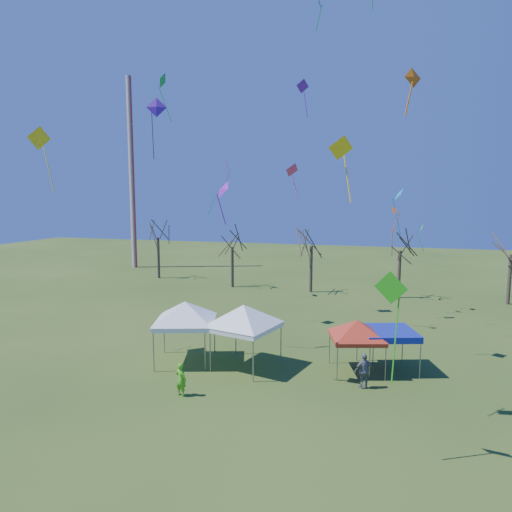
{
  "coord_description": "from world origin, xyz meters",
  "views": [
    {
      "loc": [
        4.75,
        -20.33,
        9.46
      ],
      "look_at": [
        -1.95,
        3.0,
        6.32
      ],
      "focal_mm": 32.0,
      "sensor_mm": 36.0,
      "label": 1
    }
  ],
  "objects_px": {
    "radio_mast": "(132,174)",
    "tree_3": "(401,234)",
    "tree_0": "(157,223)",
    "tree_4": "(512,236)",
    "tree_1": "(232,232)",
    "tree_2": "(312,229)",
    "person_green": "(181,379)",
    "tent_white_mid": "(244,309)",
    "tent_red": "(357,324)",
    "person_grey": "(364,371)",
    "tent_blue": "(388,333)",
    "tent_white_west": "(185,306)"
  },
  "relations": [
    {
      "from": "radio_mast",
      "to": "tree_3",
      "type": "distance_m",
      "value": 36.04
    },
    {
      "from": "person_green",
      "to": "tree_1",
      "type": "bearing_deg",
      "value": -60.27
    },
    {
      "from": "tree_2",
      "to": "tree_1",
      "type": "bearing_deg",
      "value": 178.15
    },
    {
      "from": "tree_2",
      "to": "tent_white_west",
      "type": "relative_size",
      "value": 1.84
    },
    {
      "from": "tree_3",
      "to": "tent_blue",
      "type": "height_order",
      "value": "tree_3"
    },
    {
      "from": "tent_white_west",
      "to": "tent_red",
      "type": "height_order",
      "value": "tent_white_west"
    },
    {
      "from": "tree_4",
      "to": "tent_red",
      "type": "bearing_deg",
      "value": -121.01
    },
    {
      "from": "tree_2",
      "to": "tent_red",
      "type": "distance_m",
      "value": 21.37
    },
    {
      "from": "tree_0",
      "to": "tent_red",
      "type": "relative_size",
      "value": 2.32
    },
    {
      "from": "tree_3",
      "to": "person_grey",
      "type": "distance_m",
      "value": 22.71
    },
    {
      "from": "tent_blue",
      "to": "tree_4",
      "type": "bearing_deg",
      "value": 61.53
    },
    {
      "from": "person_grey",
      "to": "tent_blue",
      "type": "bearing_deg",
      "value": -140.6
    },
    {
      "from": "tree_2",
      "to": "person_green",
      "type": "relative_size",
      "value": 5.03
    },
    {
      "from": "tent_white_mid",
      "to": "person_green",
      "type": "relative_size",
      "value": 2.77
    },
    {
      "from": "tree_2",
      "to": "tent_white_mid",
      "type": "distance_m",
      "value": 21.47
    },
    {
      "from": "tree_3",
      "to": "tent_white_mid",
      "type": "relative_size",
      "value": 1.75
    },
    {
      "from": "tree_3",
      "to": "tent_white_west",
      "type": "xyz_separation_m",
      "value": [
        -12.18,
        -21.07,
        -2.77
      ]
    },
    {
      "from": "tree_0",
      "to": "radio_mast",
      "type": "bearing_deg",
      "value": 137.23
    },
    {
      "from": "tree_1",
      "to": "tent_white_mid",
      "type": "distance_m",
      "value": 23.13
    },
    {
      "from": "tree_0",
      "to": "tree_3",
      "type": "bearing_deg",
      "value": -7.08
    },
    {
      "from": "tent_white_west",
      "to": "person_grey",
      "type": "height_order",
      "value": "tent_white_west"
    },
    {
      "from": "tree_1",
      "to": "tent_blue",
      "type": "height_order",
      "value": "tree_1"
    },
    {
      "from": "radio_mast",
      "to": "person_green",
      "type": "xyz_separation_m",
      "value": [
        23.56,
        -35.3,
        -11.69
      ]
    },
    {
      "from": "radio_mast",
      "to": "tent_red",
      "type": "distance_m",
      "value": 44.44
    },
    {
      "from": "tree_0",
      "to": "person_green",
      "type": "xyz_separation_m",
      "value": [
        16.41,
        -28.68,
        -5.67
      ]
    },
    {
      "from": "tree_2",
      "to": "tent_blue",
      "type": "relative_size",
      "value": 2.29
    },
    {
      "from": "person_green",
      "to": "person_grey",
      "type": "distance_m",
      "value": 9.01
    },
    {
      "from": "person_green",
      "to": "tree_2",
      "type": "bearing_deg",
      "value": -78.59
    },
    {
      "from": "tree_4",
      "to": "person_grey",
      "type": "distance_m",
      "value": 25.3
    },
    {
      "from": "tree_0",
      "to": "tree_4",
      "type": "height_order",
      "value": "tree_0"
    },
    {
      "from": "tent_blue",
      "to": "tent_white_west",
      "type": "bearing_deg",
      "value": -170.03
    },
    {
      "from": "tent_white_west",
      "to": "person_grey",
      "type": "distance_m",
      "value": 10.41
    },
    {
      "from": "tent_red",
      "to": "person_green",
      "type": "bearing_deg",
      "value": -145.38
    },
    {
      "from": "radio_mast",
      "to": "tent_red",
      "type": "relative_size",
      "value": 6.87
    },
    {
      "from": "tree_0",
      "to": "tent_white_mid",
      "type": "relative_size",
      "value": 1.87
    },
    {
      "from": "tree_3",
      "to": "radio_mast",
      "type": "bearing_deg",
      "value": 163.69
    },
    {
      "from": "tree_2",
      "to": "tent_white_mid",
      "type": "bearing_deg",
      "value": -90.87
    },
    {
      "from": "tree_0",
      "to": "tree_2",
      "type": "bearing_deg",
      "value": -9.24
    },
    {
      "from": "tent_white_west",
      "to": "tree_2",
      "type": "bearing_deg",
      "value": 79.98
    },
    {
      "from": "tent_blue",
      "to": "radio_mast",
      "type": "bearing_deg",
      "value": 138.64
    },
    {
      "from": "tree_4",
      "to": "tent_white_mid",
      "type": "relative_size",
      "value": 1.75
    },
    {
      "from": "tent_red",
      "to": "person_grey",
      "type": "xyz_separation_m",
      "value": [
        0.53,
        -2.09,
        -1.8
      ]
    },
    {
      "from": "tent_blue",
      "to": "person_grey",
      "type": "distance_m",
      "value": 3.31
    },
    {
      "from": "tree_3",
      "to": "tree_4",
      "type": "distance_m",
      "value": 9.32
    },
    {
      "from": "tree_4",
      "to": "tent_red",
      "type": "height_order",
      "value": "tree_4"
    },
    {
      "from": "tent_red",
      "to": "person_grey",
      "type": "height_order",
      "value": "tent_red"
    },
    {
      "from": "tree_1",
      "to": "tree_2",
      "type": "bearing_deg",
      "value": -1.85
    },
    {
      "from": "tree_0",
      "to": "tent_white_mid",
      "type": "height_order",
      "value": "tree_0"
    },
    {
      "from": "tree_0",
      "to": "tree_4",
      "type": "distance_m",
      "value": 36.36
    },
    {
      "from": "tree_3",
      "to": "tent_red",
      "type": "bearing_deg",
      "value": -97.51
    }
  ]
}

